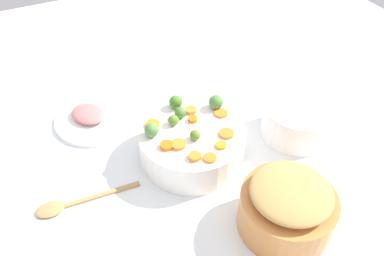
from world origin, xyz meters
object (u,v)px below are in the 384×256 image
serving_bowl_carrots (192,144)px  casserole_dish (297,120)px  ham_plate (96,118)px  wooden_spoon (67,204)px  metal_pot (286,212)px

serving_bowl_carrots → casserole_dish: size_ratio=1.43×
casserole_dish → ham_plate: (-0.32, -0.51, -0.04)m
wooden_spoon → ham_plate: bearing=151.6°
metal_pot → ham_plate: metal_pot is taller
metal_pot → wooden_spoon: bearing=-121.9°
serving_bowl_carrots → ham_plate: size_ratio=1.17×
metal_pot → ham_plate: bearing=-152.5°
serving_bowl_carrots → ham_plate: 0.33m
casserole_dish → metal_pot: bearing=-41.8°
metal_pot → wooden_spoon: size_ratio=0.83×
serving_bowl_carrots → wooden_spoon: 0.35m
casserole_dish → ham_plate: bearing=-121.8°
serving_bowl_carrots → ham_plate: (-0.27, -0.20, -0.04)m
metal_pot → serving_bowl_carrots: bearing=-162.4°
metal_pot → casserole_dish: bearing=138.2°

